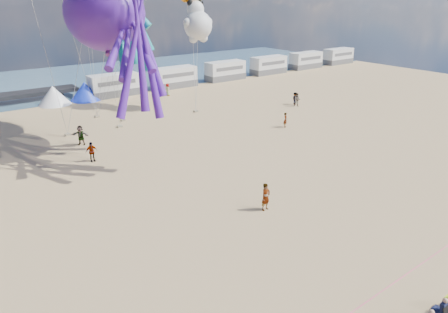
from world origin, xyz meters
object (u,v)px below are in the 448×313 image
(standing_person, at_px, (266,197))
(beachgoer_2, at_px, (295,98))
(motorhome_5, at_px, (338,56))
(motorhome_2, at_px, (225,71))
(motorhome_4, at_px, (306,60))
(beachgoer_0, at_px, (168,90))
(windsock_mid, at_px, (105,10))
(motorhome_1, at_px, (174,77))
(tent_blue, at_px, (85,91))
(motorhome_0, at_px, (114,85))
(sandbag_a, at_px, (68,135))
(sandbag_e, at_px, (97,116))
(kite_octopus_purple, at_px, (104,13))
(sandbag_d, at_px, (123,120))
(motorhome_3, at_px, (268,65))
(tent_white, at_px, (54,95))
(sandbag_c, at_px, (196,111))
(beachgoer_1, at_px, (297,100))
(kite_panda, at_px, (198,26))
(beachgoer_5, at_px, (285,120))
(beachgoer_3, at_px, (92,152))
(sandbag_b, at_px, (120,126))
(windsock_right, at_px, (106,36))
(beachgoer_4, at_px, (81,135))

(standing_person, relative_size, beachgoer_2, 1.21)
(motorhome_5, height_order, standing_person, motorhome_5)
(motorhome_2, height_order, motorhome_4, same)
(beachgoer_0, relative_size, windsock_mid, 0.33)
(motorhome_1, xyz_separation_m, tent_blue, (-13.50, 0.00, -0.30))
(motorhome_0, distance_m, standing_person, 36.26)
(sandbag_a, xyz_separation_m, sandbag_e, (4.65, 4.60, 0.00))
(motorhome_5, distance_m, kite_octopus_purple, 58.96)
(beachgoer_0, relative_size, sandbag_d, 3.41)
(sandbag_a, bearing_deg, motorhome_3, 19.02)
(sandbag_a, bearing_deg, motorhome_5, 13.03)
(motorhome_4, height_order, tent_white, motorhome_4)
(motorhome_5, height_order, sandbag_c, motorhome_5)
(beachgoer_1, relative_size, kite_octopus_purple, 0.13)
(sandbag_e, height_order, kite_octopus_purple, kite_octopus_purple)
(beachgoer_0, relative_size, kite_panda, 0.31)
(beachgoer_0, bearing_deg, motorhome_4, -68.06)
(motorhome_4, relative_size, kite_panda, 1.19)
(motorhome_0, relative_size, sandbag_c, 13.20)
(motorhome_2, distance_m, sandbag_d, 25.86)
(beachgoer_1, relative_size, sandbag_c, 3.30)
(beachgoer_1, height_order, beachgoer_2, beachgoer_1)
(motorhome_3, distance_m, motorhome_5, 19.00)
(tent_white, relative_size, sandbag_c, 8.00)
(motorhome_4, bearing_deg, beachgoer_5, -140.26)
(motorhome_0, relative_size, sandbag_d, 13.20)
(motorhome_2, xyz_separation_m, sandbag_a, (-29.35, -13.39, -1.39))
(beachgoer_3, xyz_separation_m, sandbag_b, (5.50, 7.44, -0.74))
(motorhome_3, bearing_deg, kite_panda, -151.42)
(beachgoer_0, height_order, beachgoer_2, beachgoer_0)
(beachgoer_2, xyz_separation_m, beachgoer_5, (-7.76, -6.16, 0.02))
(motorhome_5, relative_size, sandbag_d, 13.20)
(motorhome_3, xyz_separation_m, beachgoer_2, (-11.79, -17.99, -0.73))
(motorhome_4, height_order, tent_blue, motorhome_4)
(tent_white, xyz_separation_m, standing_person, (3.54, -35.98, -0.27))
(beachgoer_3, bearing_deg, sandbag_e, 67.58)
(motorhome_2, distance_m, beachgoer_3, 36.51)
(beachgoer_5, height_order, windsock_mid, windsock_mid)
(standing_person, distance_m, windsock_right, 19.83)
(beachgoer_3, relative_size, windsock_right, 0.31)
(beachgoer_0, bearing_deg, sandbag_a, 133.74)
(beachgoer_2, xyz_separation_m, kite_panda, (-10.70, 5.74, 8.93))
(beachgoer_2, xyz_separation_m, beachgoer_4, (-26.75, 1.27, 0.15))
(motorhome_0, xyz_separation_m, beachgoer_0, (5.98, -4.22, -0.65))
(windsock_right, bearing_deg, beachgoer_5, 2.57)
(tent_blue, distance_m, standing_person, 35.98)
(tent_white, xyz_separation_m, kite_panda, (14.00, -12.26, 8.50))
(motorhome_4, relative_size, beachgoer_4, 3.59)
(motorhome_2, xyz_separation_m, beachgoer_0, (-13.02, -4.22, -0.65))
(sandbag_c, bearing_deg, beachgoer_5, -67.32)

